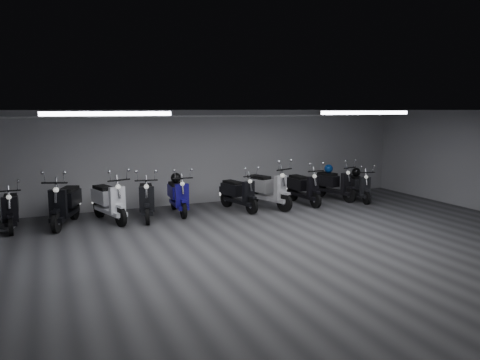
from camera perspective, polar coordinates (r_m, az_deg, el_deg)
name	(u,v)px	position (r m, az deg, el deg)	size (l,w,h in m)	color
floor	(272,250)	(9.38, 4.03, -8.70)	(14.00, 10.00, 0.01)	#363538
ceiling	(274,110)	(8.94, 4.23, 8.73)	(14.00, 10.00, 0.01)	gray
back_wall	(196,157)	(13.66, -5.53, 2.85)	(14.00, 0.01, 2.80)	gray
fluor_strip_left	(108,114)	(9.01, -16.26, 7.99)	(2.40, 0.18, 0.08)	white
fluor_strip_right	(366,113)	(11.43, 15.47, 8.14)	(2.40, 0.18, 0.08)	white
conduit	(196,116)	(13.51, -5.50, 7.97)	(0.05, 0.05, 13.60)	white
scooter_0	(10,203)	(11.98, -26.84, -2.63)	(0.57, 1.70, 1.27)	black
scooter_1	(65,197)	(11.80, -21.10, -1.97)	(0.65, 1.95, 1.45)	black
scooter_2	(109,194)	(11.88, -16.12, -1.74)	(0.63, 1.90, 1.41)	white
scooter_3	(146,193)	(11.96, -11.68, -1.61)	(0.61, 1.84, 1.37)	black
scooter_4	(178,190)	(12.41, -7.76, -1.25)	(0.59, 1.77, 1.32)	navy
scooter_5	(239,188)	(12.72, -0.16, -0.97)	(0.58, 1.74, 1.30)	black
scooter_6	(267,183)	(13.03, 3.45, -0.37)	(0.66, 1.97, 1.47)	#AFAEB2
scooter_7	(304,182)	(13.67, 8.01, -0.29)	(0.60, 1.79, 1.34)	black
scooter_8	(334,179)	(14.52, 11.76, 0.15)	(0.60, 1.79, 1.33)	black
scooter_9	(359,182)	(14.50, 14.68, -0.24)	(0.54, 1.61, 1.20)	black
helmet_0	(329,169)	(14.64, 11.05, 1.41)	(0.27, 0.27, 0.27)	navy
helmet_1	(356,172)	(14.66, 14.35, 0.98)	(0.27, 0.27, 0.27)	black
helmet_2	(176,178)	(12.60, -8.04, 0.28)	(0.29, 0.29, 0.29)	black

